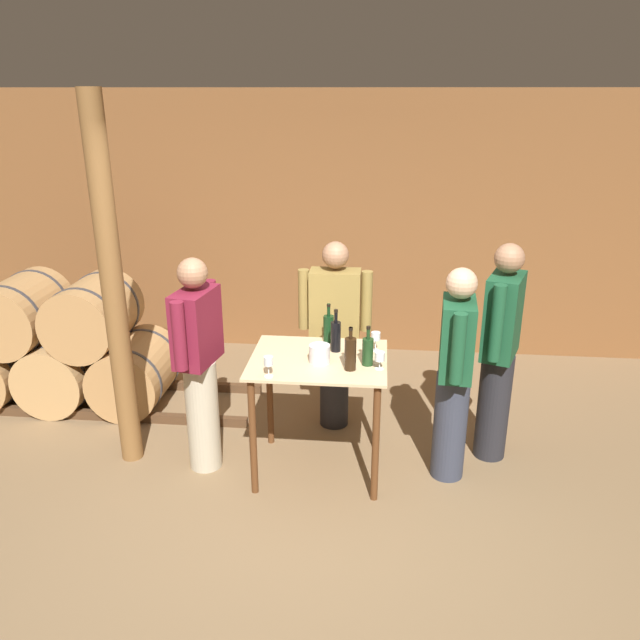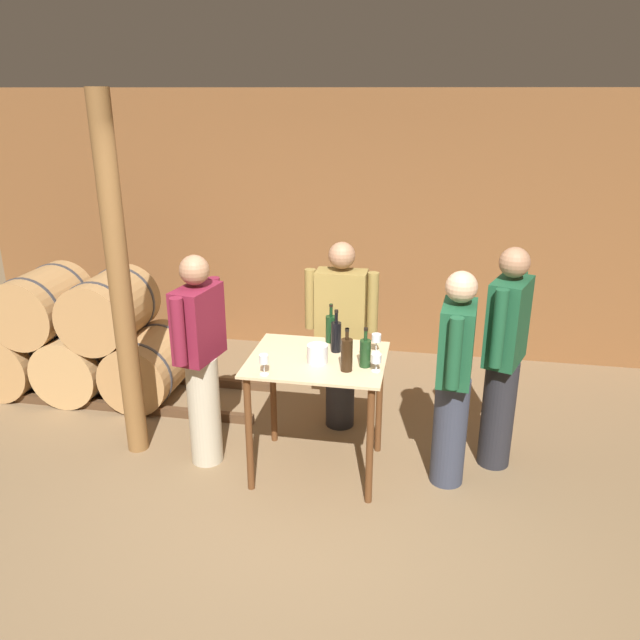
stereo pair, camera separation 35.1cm
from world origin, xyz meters
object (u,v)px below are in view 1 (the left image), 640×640
at_px(wine_bottle_left, 336,335).
at_px(person_visitor_near_door, 454,372).
at_px(wine_bottle_far_left, 329,328).
at_px(wine_bottle_center, 350,353).
at_px(wine_glass_near_center, 376,337).
at_px(person_host, 500,349).
at_px(person_visitor_bearded, 335,332).
at_px(wine_glass_near_right, 380,357).
at_px(person_visitor_with_scarf, 199,362).
at_px(wine_bottle_right, 368,351).
at_px(ice_bucket, 320,354).
at_px(wooden_post, 113,291).
at_px(wine_glass_near_left, 268,362).

height_order(wine_bottle_left, person_visitor_near_door, person_visitor_near_door).
relative_size(wine_bottle_far_left, person_visitor_near_door, 0.19).
xyz_separation_m(wine_bottle_center, wine_glass_near_center, (0.16, 0.34, -0.01)).
xyz_separation_m(person_host, person_visitor_bearded, (-1.24, 0.37, -0.06)).
height_order(wine_glass_near_right, person_visitor_bearded, person_visitor_bearded).
height_order(wine_bottle_center, person_visitor_bearded, person_visitor_bearded).
distance_m(wine_glass_near_right, person_visitor_with_scarf, 1.29).
xyz_separation_m(wine_bottle_left, wine_glass_near_right, (0.32, -0.28, -0.03)).
distance_m(wine_bottle_right, person_visitor_with_scarf, 1.21).
relative_size(wine_bottle_center, wine_bottle_right, 1.08).
xyz_separation_m(ice_bucket, person_visitor_with_scarf, (-0.87, 0.04, -0.12)).
height_order(person_visitor_bearded, person_visitor_near_door, same).
distance_m(wine_bottle_far_left, person_visitor_with_scarf, 0.98).
relative_size(wine_bottle_right, person_host, 0.17).
height_order(wine_bottle_center, person_visitor_near_door, person_visitor_near_door).
bearing_deg(wooden_post, wine_glass_near_right, -4.90).
height_order(wooden_post, person_visitor_with_scarf, wooden_post).
bearing_deg(wine_glass_near_left, ice_bucket, 39.64).
height_order(wine_bottle_left, person_visitor_bearded, person_visitor_bearded).
bearing_deg(wine_glass_near_center, wine_bottle_far_left, 158.14).
bearing_deg(ice_bucket, wine_bottle_left, 66.20).
bearing_deg(wine_glass_near_right, person_host, 27.88).
xyz_separation_m(wine_glass_near_center, person_visitor_bearded, (-0.33, 0.51, -0.18)).
distance_m(wine_bottle_center, person_host, 1.19).
bearing_deg(wine_glass_near_right, person_visitor_near_door, 17.16).
relative_size(wine_glass_near_center, person_visitor_near_door, 0.09).
bearing_deg(wooden_post, person_visitor_bearded, 23.71).
xyz_separation_m(wine_bottle_left, person_host, (1.19, 0.18, -0.13)).
xyz_separation_m(wine_glass_near_right, person_visitor_bearded, (-0.37, 0.83, -0.16)).
height_order(wooden_post, wine_bottle_far_left, wooden_post).
relative_size(wine_glass_near_left, person_visitor_with_scarf, 0.09).
xyz_separation_m(wine_bottle_left, ice_bucket, (-0.10, -0.22, -0.06)).
relative_size(wine_glass_near_center, ice_bucket, 0.98).
bearing_deg(wine_bottle_center, wine_glass_near_right, 7.01).
height_order(wine_bottle_left, person_visitor_with_scarf, person_visitor_with_scarf).
xyz_separation_m(wooden_post, wine_bottle_far_left, (1.50, 0.30, -0.33)).
bearing_deg(person_visitor_with_scarf, wine_bottle_right, -1.86).
bearing_deg(wine_glass_near_center, wine_bottle_left, -173.54).
distance_m(wine_bottle_center, ice_bucket, 0.24).
bearing_deg(wooden_post, person_visitor_near_door, -0.00).
bearing_deg(person_visitor_bearded, person_host, -16.40).
bearing_deg(wine_glass_near_center, wine_bottle_center, -115.79).
bearing_deg(ice_bucket, wine_bottle_far_left, 85.80).
xyz_separation_m(wine_bottle_far_left, wine_glass_near_left, (-0.34, -0.65, -0.00)).
height_order(wooden_post, person_host, wooden_post).
relative_size(wine_bottle_right, wine_glass_near_left, 1.98).
xyz_separation_m(wine_glass_near_left, person_visitor_with_scarf, (-0.56, 0.29, -0.16)).
bearing_deg(wine_glass_near_left, person_visitor_near_door, 15.72).
relative_size(wine_bottle_far_left, wine_glass_near_right, 2.40).
xyz_separation_m(wine_bottle_right, person_visitor_with_scarf, (-1.20, 0.04, -0.16)).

